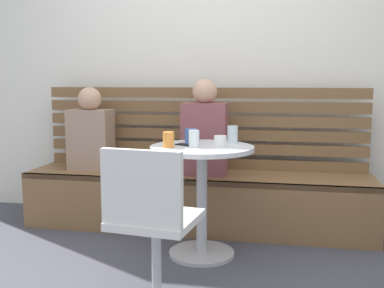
# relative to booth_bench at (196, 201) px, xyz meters

# --- Properties ---
(back_wall) EXTENTS (5.20, 0.10, 2.90)m
(back_wall) POSITION_rel_booth_bench_xyz_m (0.00, 0.44, 1.23)
(back_wall) COLOR white
(back_wall) RESTS_ON ground
(booth_bench) EXTENTS (2.70, 0.52, 0.44)m
(booth_bench) POSITION_rel_booth_bench_xyz_m (0.00, 0.00, 0.00)
(booth_bench) COLOR brown
(booth_bench) RESTS_ON ground
(booth_backrest) EXTENTS (2.65, 0.04, 0.67)m
(booth_backrest) POSITION_rel_booth_bench_xyz_m (0.00, 0.24, 0.56)
(booth_backrest) COLOR brown
(booth_backrest) RESTS_ON booth_bench
(cafe_table) EXTENTS (0.68, 0.68, 0.74)m
(cafe_table) POSITION_rel_booth_bench_xyz_m (0.14, -0.55, 0.30)
(cafe_table) COLOR #ADADB2
(cafe_table) RESTS_ON ground
(white_chair) EXTENTS (0.45, 0.45, 0.85)m
(white_chair) POSITION_rel_booth_bench_xyz_m (0.02, -1.36, 0.24)
(white_chair) COLOR #ADADB2
(white_chair) RESTS_ON ground
(person_adult) EXTENTS (0.34, 0.22, 0.73)m
(person_adult) POSITION_rel_booth_bench_xyz_m (0.07, -0.01, 0.55)
(person_adult) COLOR brown
(person_adult) RESTS_ON booth_bench
(person_child_left) EXTENTS (0.34, 0.22, 0.67)m
(person_child_left) POSITION_rel_booth_bench_xyz_m (-0.88, 0.02, 0.52)
(person_child_left) COLOR #9E7F6B
(person_child_left) RESTS_ON booth_bench
(cup_ceramic_white) EXTENTS (0.08, 0.08, 0.07)m
(cup_ceramic_white) POSITION_rel_booth_bench_xyz_m (0.26, -0.54, 0.55)
(cup_ceramic_white) COLOR white
(cup_ceramic_white) RESTS_ON cafe_table
(cup_glass_tall) EXTENTS (0.07, 0.07, 0.12)m
(cup_glass_tall) POSITION_rel_booth_bench_xyz_m (0.32, -0.38, 0.58)
(cup_glass_tall) COLOR silver
(cup_glass_tall) RESTS_ON cafe_table
(cup_tumbler_orange) EXTENTS (0.07, 0.07, 0.10)m
(cup_tumbler_orange) POSITION_rel_booth_bench_xyz_m (-0.06, -0.65, 0.57)
(cup_tumbler_orange) COLOR orange
(cup_tumbler_orange) RESTS_ON cafe_table
(cup_water_clear) EXTENTS (0.07, 0.07, 0.11)m
(cup_water_clear) POSITION_rel_booth_bench_xyz_m (0.09, -0.60, 0.57)
(cup_water_clear) COLOR white
(cup_water_clear) RESTS_ON cafe_table
(cup_mug_blue) EXTENTS (0.08, 0.08, 0.09)m
(cup_mug_blue) POSITION_rel_booth_bench_xyz_m (0.03, -0.39, 0.57)
(cup_mug_blue) COLOR #3D5B9E
(cup_mug_blue) RESTS_ON cafe_table
(phone_on_table) EXTENTS (0.16, 0.13, 0.01)m
(phone_on_table) POSITION_rel_booth_bench_xyz_m (0.03, -0.54, 0.52)
(phone_on_table) COLOR black
(phone_on_table) RESTS_ON cafe_table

